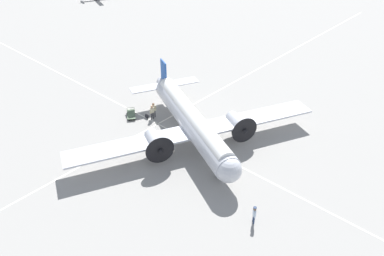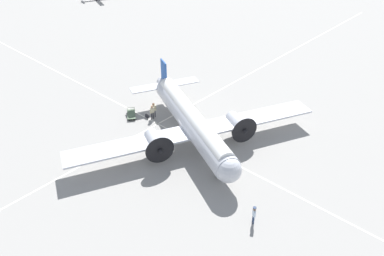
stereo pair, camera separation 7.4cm
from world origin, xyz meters
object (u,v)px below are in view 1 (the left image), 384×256
object	(u,v)px
passenger_boarding	(153,108)
ramp_agent	(152,111)
airliner_main	(193,123)
baggage_cart	(131,114)
crew_foreground	(254,213)
suitcase_near_door	(147,116)

from	to	relation	value
passenger_boarding	ramp_agent	size ratio (longest dim) A/B	1.03
airliner_main	ramp_agent	world-z (taller)	airliner_main
ramp_agent	baggage_cart	world-z (taller)	ramp_agent
crew_foreground	ramp_agent	xyz separation A→B (m)	(-17.76, 5.51, 0.03)
ramp_agent	passenger_boarding	bearing A→B (deg)	-142.66
passenger_boarding	suitcase_near_door	world-z (taller)	passenger_boarding
ramp_agent	suitcase_near_door	distance (m)	1.13
passenger_boarding	baggage_cart	xyz separation A→B (m)	(-2.09, -1.70, -0.86)
crew_foreground	baggage_cart	world-z (taller)	crew_foreground
ramp_agent	baggage_cart	xyz separation A→B (m)	(-2.34, -1.25, -0.83)
airliner_main	suitcase_near_door	size ratio (longest dim) A/B	47.29
passenger_boarding	ramp_agent	world-z (taller)	passenger_boarding
airliner_main	passenger_boarding	xyz separation A→B (m)	(-6.93, 0.80, -1.32)
airliner_main	passenger_boarding	bearing A→B (deg)	-160.75
passenger_boarding	suitcase_near_door	xyz separation A→B (m)	(-0.44, -0.73, -0.89)
ramp_agent	suitcase_near_door	world-z (taller)	ramp_agent
crew_foreground	ramp_agent	bearing A→B (deg)	-154.15
suitcase_near_door	baggage_cart	distance (m)	1.92
crew_foreground	ramp_agent	distance (m)	18.59
airliner_main	crew_foreground	size ratio (longest dim) A/B	14.62
crew_foreground	passenger_boarding	distance (m)	18.97
passenger_boarding	ramp_agent	bearing A→B (deg)	-105.50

